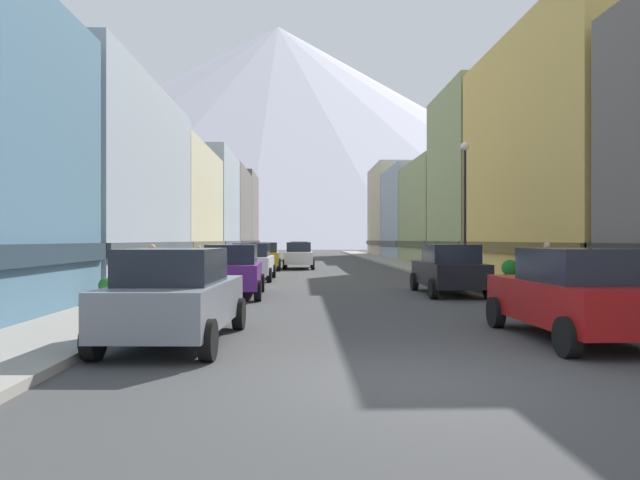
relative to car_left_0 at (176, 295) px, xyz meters
The scene contains 30 objects.
ground_plane 4.98m from the car_left_0, 39.10° to the right, with size 400.00×400.00×0.00m, color #3E3E3E.
sidewalk_left 32.01m from the car_left_0, 94.39° to the left, with size 2.50×100.00×0.15m, color gray.
sidewalk_right 33.47m from the car_left_0, 72.51° to the left, with size 2.50×100.00×0.15m, color gray.
storefront_left_1 16.83m from the car_left_0, 121.09° to the left, with size 9.96×13.80×8.54m.
storefront_left_2 29.23m from the car_left_0, 107.22° to the left, with size 10.12×13.15×8.04m.
storefront_left_3 41.74m from the car_left_0, 100.74° to the left, with size 8.40×11.86×9.66m.
storefront_left_4 54.66m from the car_left_0, 97.86° to the left, with size 7.82×13.65×9.84m.
storefront_left_5 67.53m from the car_left_0, 96.93° to the left, with size 9.17×11.65×10.78m.
storefront_right_1 21.28m from the car_left_0, 42.07° to the left, with size 8.60×13.73×10.98m.
storefront_right_2 29.77m from the car_left_0, 60.50° to the left, with size 6.65×8.86×11.46m.
storefront_right_3 39.24m from the car_left_0, 67.56° to the left, with size 7.55×11.65×8.33m.
storefront_right_4 50.70m from the car_left_0, 72.02° to the left, with size 8.92×11.66×9.25m.
storefront_right_5 62.40m from the car_left_0, 76.03° to the left, with size 7.74×12.34×11.03m.
car_left_0 is the anchor object (origin of this frame).
car_left_1 8.99m from the car_left_0, 89.97° to the left, with size 2.19×4.46×1.78m.
car_left_2 17.12m from the car_left_0, 89.99° to the left, with size 2.11×4.42×1.78m.
car_left_3 26.51m from the car_left_0, 89.99° to the left, with size 2.16×4.45×1.78m.
car_right_0 7.60m from the car_left_0, ahead, with size 2.14×4.44×1.78m.
car_right_1 12.14m from the car_left_0, 51.24° to the left, with size 2.09×4.42×1.78m.
car_driving_0 28.38m from the car_left_0, 85.55° to the left, with size 2.06×4.40×1.78m.
car_driving_1 44.33m from the car_left_0, 87.15° to the left, with size 2.06×4.40×1.78m.
parking_meter_near 9.79m from the car_left_0, 12.68° to the left, with size 0.14×0.10×1.33m.
potted_plant_0 6.61m from the car_left_0, 118.97° to the left, with size 0.47×0.47×0.72m.
potted_plant_1 16.33m from the car_left_0, 48.59° to the left, with size 0.66×0.66×0.99m.
potted_plant_2 16.73m from the car_left_0, 101.02° to the left, with size 0.54×0.54×0.88m.
pedestrian_0 8.23m from the car_left_0, 107.30° to the left, with size 0.36×0.36×1.65m.
pedestrian_1 16.54m from the car_left_0, 98.51° to the left, with size 0.36×0.36×1.53m.
pedestrian_2 12.21m from the car_left_0, 34.59° to the left, with size 0.36×0.36×1.73m.
streetlamp_right 16.11m from the car_left_0, 54.64° to the left, with size 0.36×0.36×5.86m.
mountain_backdrop 261.72m from the car_left_0, 91.81° to the left, with size 311.56×311.56×100.41m, color silver.
Camera 1 is at (-1.47, -7.84, 1.94)m, focal length 32.55 mm.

